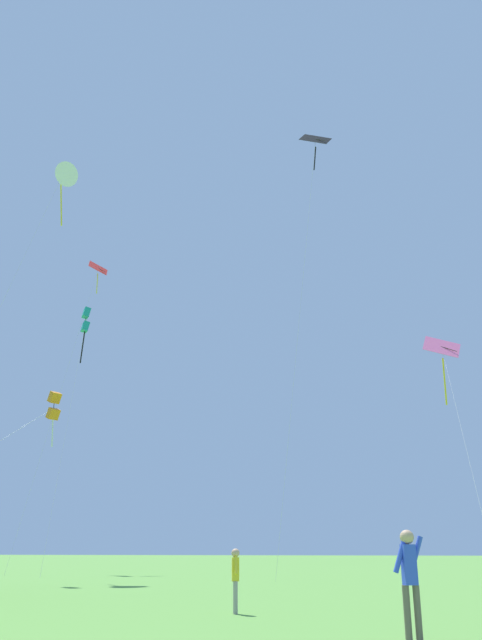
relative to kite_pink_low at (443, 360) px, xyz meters
The scene contains 8 objects.
kite_pink_low is the anchor object (origin of this frame).
kite_red_high 28.89m from the kite_pink_low, behind, with size 1.49×10.14×24.81m.
kite_teal_box 27.26m from the kite_pink_low, behind, with size 3.82×10.15×19.72m.
kite_orange_box 25.02m from the kite_pink_low, 143.88° to the right, with size 3.76×12.34×9.03m.
kite_white_distant 29.30m from the kite_pink_low, 165.73° to the right, with size 3.33×11.14×27.83m.
kite_black_large 16.58m from the kite_pink_low, 152.74° to the right, with size 3.28×6.72×29.66m.
person_far_back 30.91m from the kite_pink_low, 104.69° to the right, with size 0.23×0.48×1.51m.
person_in_blue_jacket 34.17m from the kite_pink_low, 95.34° to the right, with size 0.58×0.29×1.82m.
Camera 1 is at (2.11, -4.14, 1.48)m, focal length 38.15 mm.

